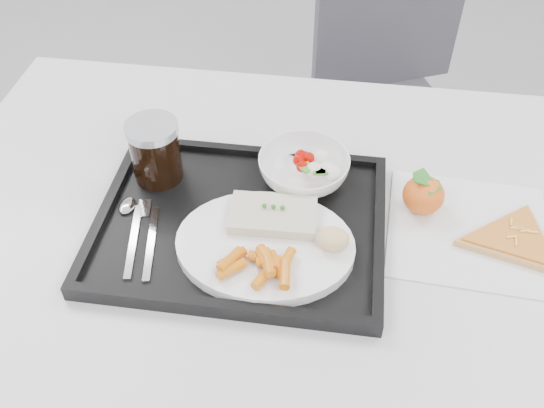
# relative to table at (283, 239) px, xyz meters

# --- Properties ---
(table) EXTENTS (1.20, 0.80, 0.75)m
(table) POSITION_rel_table_xyz_m (0.00, 0.00, 0.00)
(table) COLOR #B1B1B3
(table) RESTS_ON ground
(chair) EXTENTS (0.56, 0.57, 0.93)m
(chair) POSITION_rel_table_xyz_m (0.18, 0.73, -0.15)
(chair) COLOR #3A3941
(chair) RESTS_ON ground
(tray) EXTENTS (0.45, 0.35, 0.03)m
(tray) POSITION_rel_table_xyz_m (-0.06, -0.04, 0.08)
(tray) COLOR black
(tray) RESTS_ON table
(dinner_plate) EXTENTS (0.27, 0.27, 0.02)m
(dinner_plate) POSITION_rel_table_xyz_m (-0.02, -0.10, 0.09)
(dinner_plate) COLOR white
(dinner_plate) RESTS_ON tray
(fish_fillet) EXTENTS (0.14, 0.09, 0.03)m
(fish_fillet) POSITION_rel_table_xyz_m (-0.01, -0.05, 0.11)
(fish_fillet) COLOR beige
(fish_fillet) RESTS_ON dinner_plate
(bread_roll) EXTENTS (0.05, 0.05, 0.03)m
(bread_roll) POSITION_rel_table_xyz_m (0.08, -0.09, 0.12)
(bread_roll) COLOR #CFB67E
(bread_roll) RESTS_ON dinner_plate
(salad_bowl) EXTENTS (0.15, 0.15, 0.05)m
(salad_bowl) POSITION_rel_table_xyz_m (0.02, 0.07, 0.11)
(salad_bowl) COLOR white
(salad_bowl) RESTS_ON tray
(cola_glass) EXTENTS (0.09, 0.09, 0.11)m
(cola_glass) POSITION_rel_table_xyz_m (-0.22, 0.04, 0.14)
(cola_glass) COLOR black
(cola_glass) RESTS_ON tray
(cutlery) EXTENTS (0.10, 0.17, 0.01)m
(cutlery) POSITION_rel_table_xyz_m (-0.22, -0.08, 0.08)
(cutlery) COLOR silver
(cutlery) RESTS_ON tray
(napkin) EXTENTS (0.26, 0.25, 0.00)m
(napkin) POSITION_rel_table_xyz_m (0.30, -0.00, 0.07)
(napkin) COLOR silver
(napkin) RESTS_ON table
(tangerine) EXTENTS (0.08, 0.08, 0.07)m
(tangerine) POSITION_rel_table_xyz_m (0.22, 0.04, 0.10)
(tangerine) COLOR orange
(tangerine) RESTS_ON napkin
(pizza_slice) EXTENTS (0.22, 0.22, 0.02)m
(pizza_slice) POSITION_rel_table_xyz_m (0.36, -0.02, 0.08)
(pizza_slice) COLOR tan
(pizza_slice) RESTS_ON napkin
(carrot_pile) EXTENTS (0.11, 0.08, 0.02)m
(carrot_pile) POSITION_rel_table_xyz_m (-0.01, -0.15, 0.11)
(carrot_pile) COLOR #D1680E
(carrot_pile) RESTS_ON dinner_plate
(salad_contents) EXTENTS (0.08, 0.07, 0.02)m
(salad_contents) POSITION_rel_table_xyz_m (0.04, 0.07, 0.12)
(salad_contents) COLOR #A10700
(salad_contents) RESTS_ON salad_bowl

